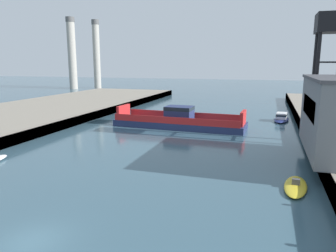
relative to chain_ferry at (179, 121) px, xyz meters
The scene contains 7 objects.
ground_plane 36.84m from the chain_ferry, 88.58° to the right, with size 400.00×400.00×0.00m, color #385666.
chain_ferry is the anchor object (origin of this frame).
moored_boat_near_left 28.46m from the chain_ferry, 53.53° to the right, with size 2.45×5.71×0.87m.
moored_boat_near_right 20.35m from the chain_ferry, 34.31° to the left, with size 3.50×8.00×1.61m.
crane_tower 25.43m from the chain_ferry, 14.46° to the right, with size 3.78×3.78×15.31m.
smokestack_distant_a 92.25m from the chain_ferry, 128.32° to the left, with size 3.13×3.13×28.45m.
smokestack_distant_b 92.91m from the chain_ferry, 134.60° to the left, with size 3.58×3.58×29.06m.
Camera 1 is at (13.26, -14.29, 10.75)m, focal length 33.97 mm.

